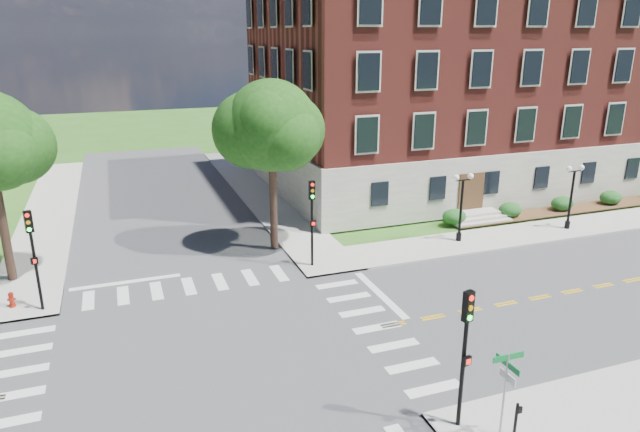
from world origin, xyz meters
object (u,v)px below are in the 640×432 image
object	(u,v)px
traffic_signal_se	(465,342)
traffic_signal_nw	(33,248)
twin_lamp_west	(461,203)
fire_hydrant	(12,300)
twin_lamp_east	(572,193)
street_sign_pole	(506,380)
traffic_signal_ne	(312,212)
push_button_post	(516,418)

from	to	relation	value
traffic_signal_se	traffic_signal_nw	world-z (taller)	same
twin_lamp_west	traffic_signal_se	bearing A→B (deg)	-123.05
traffic_signal_nw	fire_hydrant	world-z (taller)	traffic_signal_nw
twin_lamp_east	street_sign_pole	distance (m)	23.02
traffic_signal_ne	fire_hydrant	size ratio (longest dim) A/B	6.40
traffic_signal_se	twin_lamp_east	world-z (taller)	traffic_signal_se
twin_lamp_west	push_button_post	size ratio (longest dim) A/B	3.53
traffic_signal_ne	push_button_post	distance (m)	15.67
street_sign_pole	fire_hydrant	size ratio (longest dim) A/B	4.13
traffic_signal_se	fire_hydrant	distance (m)	20.94
traffic_signal_se	street_sign_pole	size ratio (longest dim) A/B	1.55
traffic_signal_nw	traffic_signal_se	bearing A→B (deg)	-45.12
traffic_signal_ne	twin_lamp_east	world-z (taller)	traffic_signal_ne
twin_lamp_west	street_sign_pole	xyz separation A→B (m)	(-8.93, -16.05, -0.21)
fire_hydrant	twin_lamp_west	bearing A→B (deg)	1.25
traffic_signal_nw	street_sign_pole	xyz separation A→B (m)	(14.39, -14.72, -0.88)
traffic_signal_nw	fire_hydrant	bearing A→B (deg)	149.93
traffic_signal_ne	street_sign_pole	distance (m)	15.47
push_button_post	twin_lamp_west	bearing A→B (deg)	62.50
traffic_signal_se	street_sign_pole	xyz separation A→B (m)	(0.80, -1.09, -0.88)
twin_lamp_east	push_button_post	size ratio (longest dim) A/B	3.53
push_button_post	fire_hydrant	world-z (taller)	push_button_post
traffic_signal_se	fire_hydrant	world-z (taller)	traffic_signal_se
street_sign_pole	push_button_post	size ratio (longest dim) A/B	2.58
twin_lamp_east	street_sign_pole	world-z (taller)	twin_lamp_east
push_button_post	street_sign_pole	bearing A→B (deg)	-179.63
traffic_signal_nw	twin_lamp_west	distance (m)	23.37
twin_lamp_west	street_sign_pole	world-z (taller)	twin_lamp_west
twin_lamp_east	fire_hydrant	world-z (taller)	twin_lamp_east
twin_lamp_west	street_sign_pole	size ratio (longest dim) A/B	1.36
traffic_signal_ne	traffic_signal_se	bearing A→B (deg)	-89.73
traffic_signal_se	twin_lamp_west	xyz separation A→B (m)	(9.74, 14.97, -0.66)
traffic_signal_se	twin_lamp_east	distance (m)	22.93
street_sign_pole	fire_hydrant	world-z (taller)	street_sign_pole
twin_lamp_east	street_sign_pole	xyz separation A→B (m)	(-16.93, -15.60, -0.21)
twin_lamp_east	traffic_signal_ne	bearing A→B (deg)	-179.42
traffic_signal_se	traffic_signal_nw	xyz separation A→B (m)	(-13.58, 13.64, 0.00)
traffic_signal_se	push_button_post	bearing A→B (deg)	-38.01
traffic_signal_ne	push_button_post	xyz separation A→B (m)	(1.45, -15.42, -2.39)
traffic_signal_ne	twin_lamp_west	distance (m)	9.85
twin_lamp_west	push_button_post	world-z (taller)	twin_lamp_west
twin_lamp_east	push_button_post	world-z (taller)	twin_lamp_east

